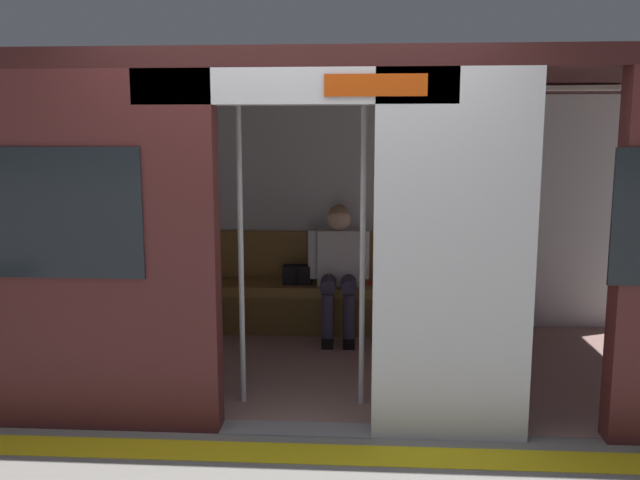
{
  "coord_description": "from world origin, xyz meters",
  "views": [
    {
      "loc": [
        -0.38,
        3.73,
        1.76
      ],
      "look_at": [
        -0.07,
        -1.16,
        0.99
      ],
      "focal_mm": 36.72,
      "sensor_mm": 36.0,
      "label": 1
    }
  ],
  "objects": [
    {
      "name": "handbag",
      "position": [
        0.19,
        -2.08,
        0.53
      ],
      "size": [
        0.26,
        0.15,
        0.17
      ],
      "color": "black",
      "rests_on": "bench_seat"
    },
    {
      "name": "platform_edge_strip",
      "position": [
        0.0,
        0.3,
        0.0
      ],
      "size": [
        8.0,
        0.24,
        0.01
      ],
      "primitive_type": "cube",
      "color": "yellow",
      "rests_on": "ground_plane"
    },
    {
      "name": "ground_plane",
      "position": [
        0.0,
        0.0,
        0.0
      ],
      "size": [
        60.0,
        60.0,
        0.0
      ],
      "primitive_type": "plane",
      "color": "gray"
    },
    {
      "name": "book",
      "position": [
        -0.55,
        -2.13,
        0.46
      ],
      "size": [
        0.22,
        0.26,
        0.03
      ],
      "primitive_type": "cube",
      "rotation": [
        0.0,
        0.0,
        -0.4
      ],
      "color": "#B22D2D",
      "rests_on": "bench_seat"
    },
    {
      "name": "person_seated",
      "position": [
        -0.19,
        -2.0,
        0.66
      ],
      "size": [
        0.55,
        0.68,
        1.17
      ],
      "color": "silver",
      "rests_on": "ground_plane"
    },
    {
      "name": "train_car",
      "position": [
        0.06,
        -1.11,
        1.48
      ],
      "size": [
        6.4,
        2.56,
        2.26
      ],
      "color": "silver",
      "rests_on": "ground_plane"
    },
    {
      "name": "bench_seat",
      "position": [
        0.0,
        -2.05,
        0.34
      ],
      "size": [
        3.09,
        0.44,
        0.44
      ],
      "color": "olive",
      "rests_on": "ground_plane"
    },
    {
      "name": "grab_pole_far",
      "position": [
        -0.4,
        -0.42,
        1.06
      ],
      "size": [
        0.04,
        0.04,
        2.12
      ],
      "primitive_type": "cylinder",
      "color": "silver",
      "rests_on": "ground_plane"
    },
    {
      "name": "grab_pole_door",
      "position": [
        0.4,
        -0.41,
        1.06
      ],
      "size": [
        0.04,
        0.04,
        2.12
      ],
      "primitive_type": "cylinder",
      "color": "silver",
      "rests_on": "ground_plane"
    }
  ]
}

